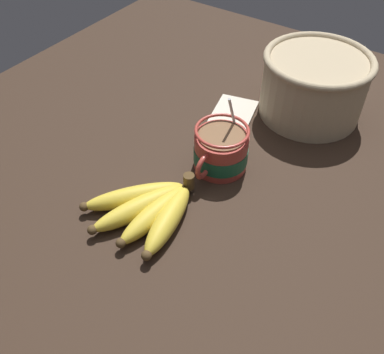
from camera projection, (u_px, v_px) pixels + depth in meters
The scene contains 5 objects.
table at pixel (218, 185), 80.94cm from camera, with size 128.68×128.68×3.55cm.
coffee_mug at pixel (221, 151), 79.50cm from camera, with size 15.44×10.20×14.38cm.
banana_bunch at pixel (149, 209), 71.97cm from camera, with size 18.95×18.23×4.20cm.
woven_basket at pixel (314, 84), 89.39cm from camera, with size 22.55×22.55×13.74cm.
napkin at pixel (233, 114), 93.67cm from camera, with size 13.86×11.16×0.60cm.
Camera 1 is at (49.43, 27.62, 59.84)cm, focal length 40.00 mm.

